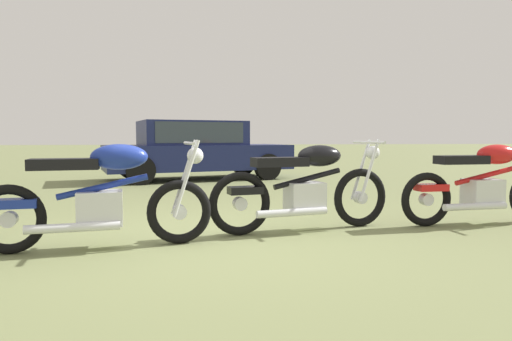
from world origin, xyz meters
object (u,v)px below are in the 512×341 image
object	(u,v)px
motorcycle_blue	(101,197)
car_navy	(195,147)
motorcycle_black	(305,187)
motorcycle_red	(483,184)

from	to	relation	value
motorcycle_blue	car_navy	size ratio (longest dim) A/B	0.45
motorcycle_black	motorcycle_blue	bearing A→B (deg)	-177.04
motorcycle_blue	car_navy	distance (m)	6.98
motorcycle_black	motorcycle_red	size ratio (longest dim) A/B	1.02
motorcycle_black	motorcycle_red	xyz separation A→B (m)	(2.21, 0.08, -0.00)
car_navy	motorcycle_blue	bearing A→B (deg)	-112.41
motorcycle_blue	motorcycle_black	size ratio (longest dim) A/B	1.00
motorcycle_black	car_navy	distance (m)	6.49
motorcycle_black	car_navy	xyz separation A→B (m)	(-1.15, 6.38, 0.31)
motorcycle_black	motorcycle_red	distance (m)	2.21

